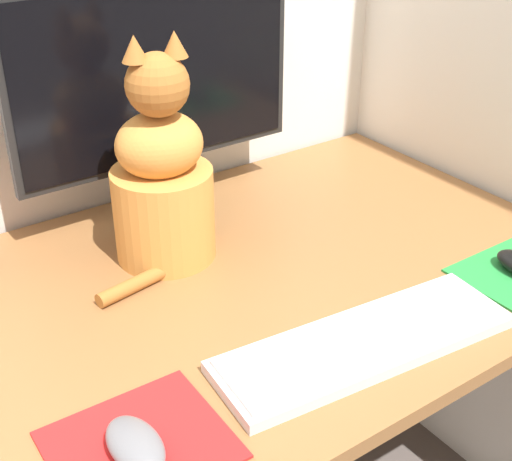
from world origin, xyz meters
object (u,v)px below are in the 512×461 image
(keyboard, at_px, (365,342))
(monitor, at_px, (157,88))
(cat, at_px, (162,180))
(computer_mouse_left, at_px, (135,445))

(keyboard, bearing_deg, monitor, 98.97)
(cat, bearing_deg, monitor, 72.59)
(monitor, height_order, cat, monitor)
(keyboard, height_order, cat, cat)
(keyboard, distance_m, cat, 0.42)
(keyboard, bearing_deg, cat, 111.08)
(keyboard, xyz_separation_m, computer_mouse_left, (-0.36, 0.00, 0.01))
(computer_mouse_left, xyz_separation_m, cat, (0.25, 0.38, 0.12))
(keyboard, xyz_separation_m, cat, (-0.11, 0.39, 0.13))
(computer_mouse_left, height_order, cat, cat)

